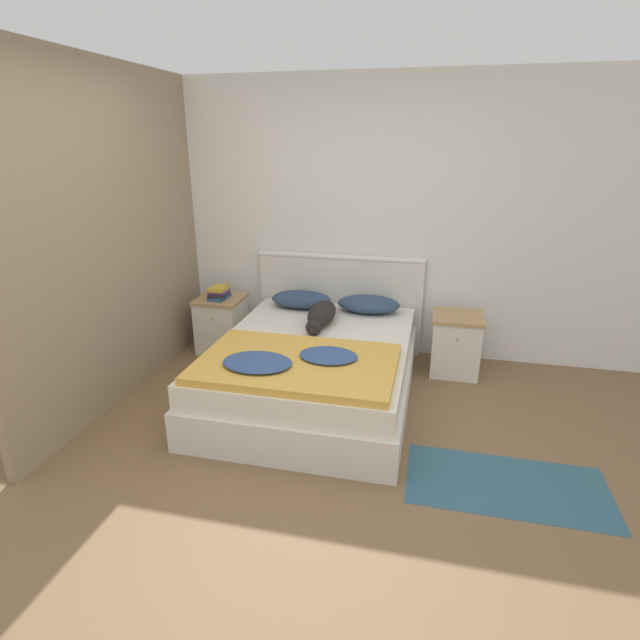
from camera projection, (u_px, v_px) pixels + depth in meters
ground_plane at (282, 471)px, 3.18m from camera, size 16.00×16.00×0.00m
wall_back at (346, 220)px, 4.69m from camera, size 9.00×0.06×2.55m
wall_side_left at (131, 233)px, 4.04m from camera, size 0.06×3.10×2.55m
bed at (314, 369)px, 4.04m from camera, size 1.53×2.02×0.49m
headboard at (339, 300)px, 4.90m from camera, size 1.61×0.06×0.96m
nightstand_left at (222, 324)px, 4.93m from camera, size 0.43×0.45×0.54m
nightstand_right at (455, 344)px, 4.45m from camera, size 0.43×0.45×0.54m
pillow_left at (301, 299)px, 4.72m from camera, size 0.57×0.34×0.15m
pillow_right at (368, 304)px, 4.58m from camera, size 0.57×0.34×0.15m
quilt at (295, 363)px, 3.47m from camera, size 1.37×0.91×0.10m
dog at (321, 315)px, 4.29m from camera, size 0.22×0.73×0.17m
book_stack at (219, 293)px, 4.80m from camera, size 0.18×0.24×0.12m
rug at (507, 485)px, 3.04m from camera, size 1.20×0.61×0.00m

